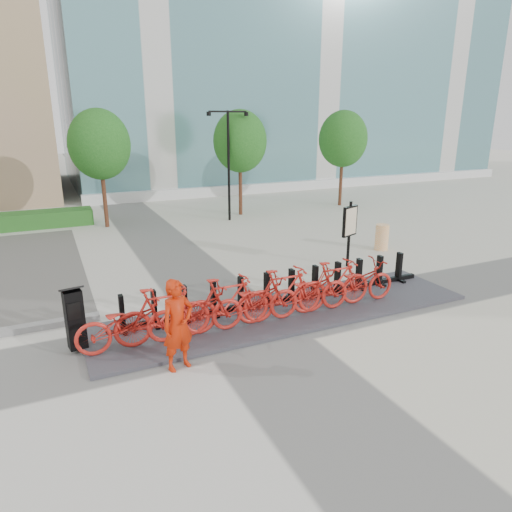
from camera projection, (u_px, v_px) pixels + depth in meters
name	position (u px, v px, depth m)	size (l,w,h in m)	color
ground	(244.00, 327.00, 10.63)	(120.00, 120.00, 0.00)	beige
glass_building	(276.00, 19.00, 35.35)	(32.00, 16.00, 24.00)	#406D73
hedge_b	(20.00, 221.00, 19.99)	(6.00, 1.20, 0.70)	#2E7724
tree_1	(99.00, 145.00, 19.41)	(2.60, 2.60, 5.10)	brown
tree_2	(240.00, 141.00, 22.02)	(2.60, 2.60, 5.10)	brown
tree_3	(343.00, 139.00, 24.43)	(2.60, 2.60, 5.10)	brown
streetlamp	(228.00, 153.00, 20.88)	(2.00, 0.20, 5.00)	black
dock_pad	(287.00, 311.00, 11.40)	(9.60, 2.40, 0.08)	#3D3D44
dock_rail_posts	(281.00, 288.00, 11.70)	(8.02, 0.50, 0.85)	black
bike_0	(129.00, 323.00, 9.36)	(0.75, 2.15, 1.13)	red
bike_1	(163.00, 314.00, 9.63)	(0.59, 2.08, 1.25)	red
bike_2	(196.00, 311.00, 9.93)	(0.75, 2.15, 1.13)	red
bike_3	(227.00, 303.00, 10.21)	(0.59, 2.08, 1.25)	red
bike_4	(256.00, 301.00, 10.51)	(0.75, 2.15, 1.13)	red
bike_5	(283.00, 293.00, 10.78)	(0.59, 2.08, 1.25)	red
bike_6	(310.00, 291.00, 11.09)	(0.75, 2.15, 1.13)	red
bike_7	(334.00, 284.00, 11.36)	(0.59, 2.08, 1.25)	red
bike_8	(358.00, 282.00, 11.67)	(0.75, 2.15, 1.13)	red
kiosk	(75.00, 318.00, 9.35)	(0.48, 0.42, 1.39)	black
worker_red	(178.00, 325.00, 8.66)	(0.66, 0.44, 1.82)	#BB2005
construction_barrel	(382.00, 237.00, 16.78)	(0.49, 0.49, 0.94)	#FF7F00
map_sign	(350.00, 224.00, 14.60)	(0.69, 0.36, 2.15)	black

